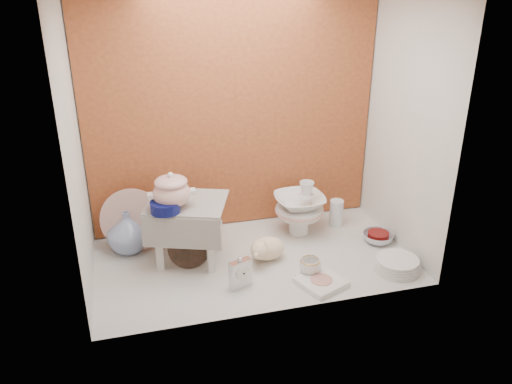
% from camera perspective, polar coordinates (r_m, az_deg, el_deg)
% --- Properties ---
extents(ground, '(1.80, 1.80, 0.00)m').
position_cam_1_polar(ground, '(3.11, -0.26, -7.26)').
color(ground, silver).
rests_on(ground, ground).
extents(niche_shell, '(1.86, 1.03, 1.53)m').
position_cam_1_polar(niche_shell, '(2.91, -1.21, 10.42)').
color(niche_shell, '#B05A2C').
rests_on(niche_shell, ground).
extents(step_stool, '(0.52, 0.49, 0.37)m').
position_cam_1_polar(step_stool, '(3.05, -7.26, -4.14)').
color(step_stool, silver).
rests_on(step_stool, ground).
extents(soup_tureen, '(0.32, 0.32, 0.21)m').
position_cam_1_polar(soup_tureen, '(2.87, -9.08, 0.22)').
color(soup_tureen, white).
rests_on(soup_tureen, step_stool).
extents(cobalt_bowl, '(0.19, 0.19, 0.06)m').
position_cam_1_polar(cobalt_bowl, '(2.86, -9.72, -1.54)').
color(cobalt_bowl, '#0A0E4B').
rests_on(cobalt_bowl, step_stool).
extents(floral_platter, '(0.40, 0.21, 0.37)m').
position_cam_1_polar(floral_platter, '(3.22, -13.18, -2.98)').
color(floral_platter, white).
rests_on(floral_platter, ground).
extents(blue_white_vase, '(0.31, 0.31, 0.25)m').
position_cam_1_polar(blue_white_vase, '(3.23, -13.64, -4.17)').
color(blue_white_vase, white).
rests_on(blue_white_vase, ground).
extents(lacquer_tray, '(0.25, 0.08, 0.24)m').
position_cam_1_polar(lacquer_tray, '(3.01, -7.18, -5.92)').
color(lacquer_tray, black).
rests_on(lacquer_tray, ground).
extents(mantel_clock, '(0.13, 0.09, 0.18)m').
position_cam_1_polar(mantel_clock, '(2.83, -1.70, -8.62)').
color(mantel_clock, silver).
rests_on(mantel_clock, ground).
extents(plush_pig, '(0.30, 0.26, 0.15)m').
position_cam_1_polar(plush_pig, '(3.07, 1.23, -6.05)').
color(plush_pig, beige).
rests_on(plush_pig, ground).
extents(teacup_saucer, '(0.19, 0.19, 0.01)m').
position_cam_1_polar(teacup_saucer, '(2.98, 5.77, -8.79)').
color(teacup_saucer, white).
rests_on(teacup_saucer, ground).
extents(gold_rim_teacup, '(0.15, 0.15, 0.09)m').
position_cam_1_polar(gold_rim_teacup, '(2.95, 5.81, -7.95)').
color(gold_rim_teacup, white).
rests_on(gold_rim_teacup, teacup_saucer).
extents(lattice_dish, '(0.29, 0.29, 0.03)m').
position_cam_1_polar(lattice_dish, '(2.91, 7.01, -9.60)').
color(lattice_dish, white).
rests_on(lattice_dish, ground).
extents(dinner_plate_stack, '(0.30, 0.30, 0.07)m').
position_cam_1_polar(dinner_plate_stack, '(3.10, 14.91, -7.52)').
color(dinner_plate_stack, white).
rests_on(dinner_plate_stack, ground).
extents(crystal_bowl, '(0.23, 0.23, 0.06)m').
position_cam_1_polar(crystal_bowl, '(3.36, 12.97, -4.80)').
color(crystal_bowl, silver).
rests_on(crystal_bowl, ground).
extents(clear_glass_vase, '(0.11, 0.11, 0.18)m').
position_cam_1_polar(clear_glass_vase, '(3.48, 8.61, -2.23)').
color(clear_glass_vase, silver).
rests_on(clear_glass_vase, ground).
extents(porcelain_tower, '(0.33, 0.33, 0.35)m').
position_cam_1_polar(porcelain_tower, '(3.32, 4.67, -1.70)').
color(porcelain_tower, white).
rests_on(porcelain_tower, ground).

